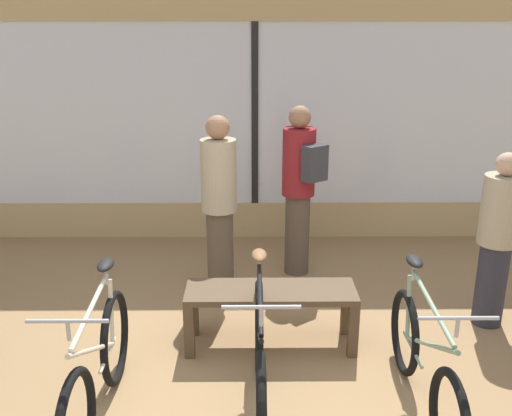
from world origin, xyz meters
The scene contains 9 objects.
ground_plane centered at (0.00, 0.00, 0.00)m, with size 24.00×24.00×0.00m, color #99754C.
shop_back_wall centered at (0.00, 3.37, 1.64)m, with size 12.00×0.08×3.20m.
bicycle_left centered at (-1.06, -0.15, 0.39)m, with size 0.46×1.70×1.03m.
bicycle_center centered at (0.01, -0.01, 0.39)m, with size 0.46×1.72×1.04m.
bicycle_right centered at (1.13, -0.07, 0.37)m, with size 0.46×1.70×1.01m.
display_bench centered at (0.12, 0.81, 0.42)m, with size 1.40×0.44×0.51m.
customer_near_rack centered at (0.46, 2.26, 0.98)m, with size 0.52×0.56×1.80m.
customer_by_window centered at (2.08, 1.16, 0.82)m, with size 0.48×0.48×1.57m.
customer_mid_floor centered at (-0.35, 1.78, 0.95)m, with size 0.48×0.48×1.79m.
Camera 1 is at (-0.04, -3.41, 2.60)m, focal length 40.00 mm.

